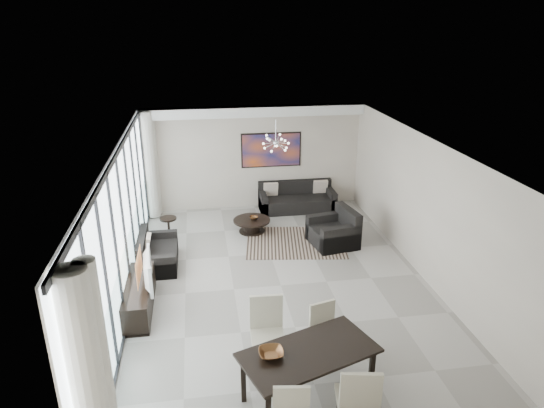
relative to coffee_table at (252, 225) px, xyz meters
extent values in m
cube|color=#A8A39B|center=(0.27, -2.73, -0.18)|extent=(6.00, 9.00, 0.02)
cube|color=white|center=(0.27, -2.73, 2.70)|extent=(6.00, 9.00, 0.02)
cube|color=#B9AD9E|center=(0.27, 1.76, 1.26)|extent=(6.00, 0.02, 2.90)
cube|color=#B9AD9E|center=(0.27, -7.22, 1.26)|extent=(6.00, 0.02, 2.90)
cube|color=#B9AD9E|center=(3.26, -2.73, 1.26)|extent=(0.02, 9.00, 2.90)
cube|color=white|center=(-2.71, -2.73, 1.26)|extent=(0.01, 8.95, 2.85)
cube|color=black|center=(-2.67, -2.73, 2.66)|extent=(0.04, 8.95, 0.10)
cube|color=black|center=(-2.67, -2.73, -0.16)|extent=(0.04, 8.95, 0.06)
cube|color=black|center=(-2.67, -6.73, 1.26)|extent=(0.04, 0.05, 2.88)
cube|color=black|center=(-2.67, -5.73, 1.26)|extent=(0.04, 0.05, 2.88)
cube|color=black|center=(-2.67, -4.73, 1.26)|extent=(0.04, 0.05, 2.88)
cube|color=black|center=(-2.67, -3.73, 1.26)|extent=(0.04, 0.05, 2.88)
cube|color=black|center=(-2.67, -2.73, 1.26)|extent=(0.04, 0.05, 2.88)
cube|color=black|center=(-2.67, -1.73, 1.26)|extent=(0.04, 0.05, 2.88)
cube|color=black|center=(-2.67, -0.73, 1.26)|extent=(0.04, 0.05, 2.88)
cube|color=black|center=(-2.67, 0.27, 1.26)|extent=(0.04, 0.05, 2.88)
cube|color=black|center=(-2.67, 1.27, 1.26)|extent=(0.04, 0.05, 2.88)
cylinder|color=silver|center=(-2.53, -6.88, 1.26)|extent=(0.36, 0.36, 2.85)
cylinder|color=silver|center=(-2.53, 1.42, 1.26)|extent=(0.36, 0.36, 2.85)
cube|color=white|center=(0.27, 1.57, 2.58)|extent=(5.98, 0.40, 0.26)
cube|color=#CA531C|center=(0.77, 1.74, 1.46)|extent=(1.68, 0.04, 0.98)
cylinder|color=silver|center=(0.57, -0.23, 2.44)|extent=(0.02, 0.02, 0.55)
sphere|color=silver|center=(0.57, -0.23, 2.16)|extent=(0.12, 0.12, 0.12)
cube|color=black|center=(0.97, -0.80, -0.18)|extent=(2.58, 2.12, 0.01)
cylinder|color=black|center=(0.00, 0.00, 0.12)|extent=(0.94, 0.94, 0.04)
cylinder|color=black|center=(0.00, 0.00, -0.04)|extent=(0.41, 0.41, 0.29)
cylinder|color=black|center=(0.00, 0.00, -0.17)|extent=(0.66, 0.66, 0.03)
imported|color=brown|center=(0.06, 0.03, 0.18)|extent=(0.24, 0.24, 0.07)
cube|color=black|center=(1.44, 1.29, 0.01)|extent=(2.11, 0.86, 0.38)
cube|color=black|center=(1.44, 1.63, 0.39)|extent=(2.11, 0.17, 0.38)
cube|color=black|center=(0.47, 1.29, 0.09)|extent=(0.17, 0.86, 0.56)
cube|color=black|center=(2.41, 1.29, 0.09)|extent=(0.17, 0.86, 0.56)
cube|color=black|center=(-2.23, -1.43, -0.01)|extent=(0.80, 1.43, 0.36)
cube|color=black|center=(-2.55, -1.43, 0.35)|extent=(0.16, 1.43, 0.36)
cube|color=black|center=(-2.23, -2.06, 0.07)|extent=(0.80, 0.16, 0.52)
cube|color=black|center=(-2.23, -0.80, 0.07)|extent=(0.80, 0.16, 0.52)
cube|color=black|center=(1.82, -1.04, 0.03)|extent=(1.16, 1.20, 0.44)
cube|color=black|center=(2.21, -0.97, 0.47)|extent=(0.39, 1.05, 0.44)
cube|color=black|center=(1.74, -0.63, 0.13)|extent=(1.00, 0.38, 0.63)
cube|color=black|center=(1.90, -1.45, 0.13)|extent=(1.00, 0.38, 0.63)
cylinder|color=black|center=(-2.05, -0.11, 0.35)|extent=(0.41, 0.41, 0.04)
cylinder|color=black|center=(-2.05, -0.11, 0.08)|extent=(0.06, 0.06, 0.51)
cylinder|color=black|center=(-2.05, -0.11, -0.17)|extent=(0.28, 0.28, 0.03)
cube|color=black|center=(-2.49, -3.17, 0.09)|extent=(0.49, 1.75, 0.55)
imported|color=gray|center=(-2.33, -3.24, 0.66)|extent=(0.24, 1.04, 0.59)
cube|color=black|center=(0.12, -5.83, 0.58)|extent=(2.10, 1.53, 0.04)
cube|color=black|center=(-0.80, -5.77, 0.19)|extent=(0.07, 0.07, 0.75)
cube|color=black|center=(1.03, -5.89, 0.19)|extent=(0.07, 0.07, 0.75)
cube|color=black|center=(0.78, -5.20, 0.19)|extent=(0.07, 0.07, 0.75)
cube|color=#C0B69F|center=(-0.30, -6.68, 0.52)|extent=(0.45, 0.11, 0.55)
cube|color=#C0B69F|center=(0.59, -6.53, 0.33)|extent=(0.60, 0.60, 0.07)
cube|color=#C0B69F|center=(0.55, -6.75, 0.62)|extent=(0.52, 0.14, 0.63)
cylinder|color=black|center=(0.42, -6.30, 0.05)|extent=(0.04, 0.04, 0.48)
cube|color=#C0B69F|center=(-0.35, -5.06, 0.33)|extent=(0.54, 0.54, 0.07)
cube|color=#C0B69F|center=(-0.34, -4.84, 0.62)|extent=(0.52, 0.08, 0.63)
cylinder|color=black|center=(-0.15, -5.27, 0.05)|extent=(0.04, 0.04, 0.48)
cylinder|color=black|center=(-0.54, -4.85, 0.05)|extent=(0.04, 0.04, 0.48)
cube|color=#C0B69F|center=(0.59, -5.10, 0.26)|extent=(0.54, 0.54, 0.06)
cube|color=#C0B69F|center=(0.54, -4.92, 0.50)|extent=(0.44, 0.16, 0.54)
cylinder|color=black|center=(0.80, -5.23, 0.02)|extent=(0.04, 0.04, 0.41)
cylinder|color=black|center=(0.38, -4.98, 0.02)|extent=(0.04, 0.04, 0.41)
imported|color=brown|center=(-0.42, -5.84, 0.64)|extent=(0.35, 0.35, 0.08)
camera|label=1|loc=(-1.25, -11.20, 4.93)|focal=32.00mm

